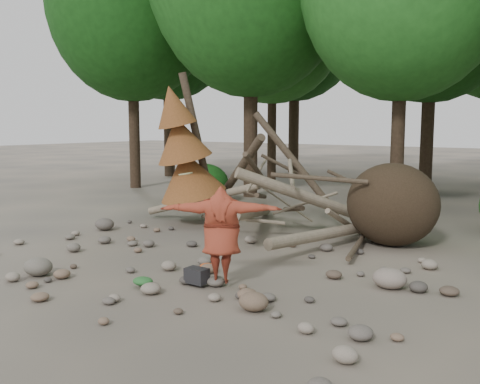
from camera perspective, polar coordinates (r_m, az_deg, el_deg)
The scene contains 13 objects.
ground at distance 10.97m, azimuth -5.17°, elevation -8.04°, with size 120.00×120.00×0.00m, color #514C44.
deadfall_pile at distance 13.35m, azimuth 13.50°, elevation -1.28°, with size 8.55×5.24×3.30m.
dead_conifer at distance 15.19m, azimuth -5.98°, elevation 4.30°, with size 2.06×2.16×4.35m.
bush_left at distance 19.76m, azimuth -3.82°, elevation 0.96°, with size 1.80×1.80×1.44m, color #185015.
bush_mid at distance 17.13m, azimuth 14.11°, elevation -0.76°, with size 1.40×1.40×1.12m, color #21651D.
frisbee_thrower at distance 9.49m, azimuth -2.03°, elevation -4.56°, with size 2.26×1.59×1.91m.
backpack at distance 9.74m, azimuth -4.62°, elevation -9.21°, with size 0.40×0.27×0.27m, color black.
cloth_green at distance 9.78m, azimuth -10.32°, elevation -9.61°, with size 0.38×0.32×0.14m, color #27612A.
cloth_orange at distance 10.62m, azimuth -3.45°, elevation -8.19°, with size 0.34×0.28×0.13m, color #A8451C.
boulder_front_left at distance 11.05m, azimuth -20.73°, elevation -7.46°, with size 0.57×0.51×0.34m, color #6E675B.
boulder_front_right at distance 8.50m, azimuth 1.46°, elevation -11.60°, with size 0.48×0.44×0.29m, color brown.
boulder_mid_right at distance 9.93m, azimuth 15.67°, elevation -8.85°, with size 0.61×0.55×0.36m, color gray.
boulder_mid_left at distance 15.11m, azimuth -14.25°, elevation -3.35°, with size 0.55×0.50×0.33m, color #5A534B.
Camera 1 is at (6.88, -8.04, 2.90)m, focal length 40.00 mm.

